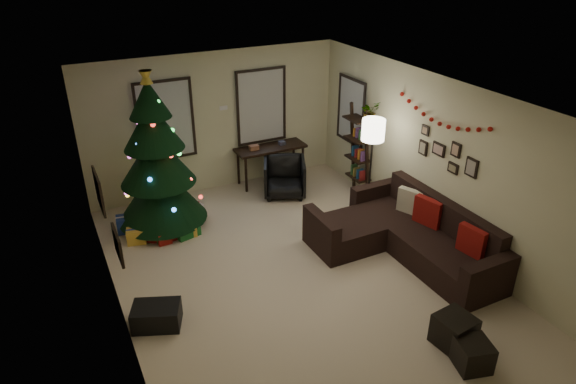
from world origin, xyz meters
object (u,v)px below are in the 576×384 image
at_px(christmas_tree, 157,164).
at_px(bookshelf, 359,152).
at_px(desk, 271,151).
at_px(desk_chair, 285,177).
at_px(sofa, 405,236).

distance_m(christmas_tree, bookshelf, 3.74).
bearing_deg(desk, desk_chair, -90.84).
relative_size(desk, desk_chair, 1.92).
bearing_deg(desk_chair, sofa, -48.29).
distance_m(christmas_tree, desk_chair, 2.54).
distance_m(desk_chair, bookshelf, 1.50).
height_order(christmas_tree, bookshelf, christmas_tree).
relative_size(christmas_tree, sofa, 0.99).
bearing_deg(christmas_tree, sofa, -38.58).
bearing_deg(christmas_tree, bookshelf, -7.47).
distance_m(desk, desk_chair, 0.72).
height_order(sofa, desk, sofa).
xyz_separation_m(sofa, desk, (-0.80, 3.33, 0.39)).
distance_m(sofa, desk_chair, 2.80).
relative_size(christmas_tree, desk_chair, 3.80).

